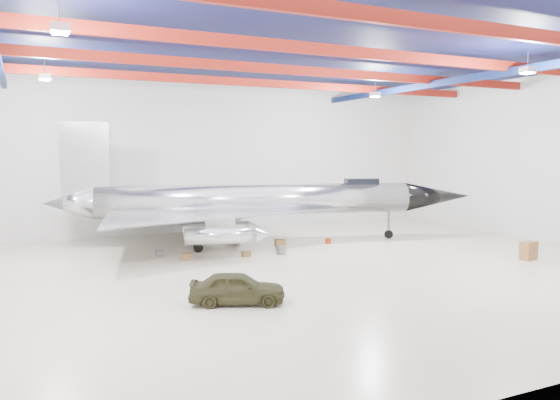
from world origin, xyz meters
TOP-DOWN VIEW (x-y plane):
  - floor at (0.00, 0.00)m, footprint 40.00×40.00m
  - wall_back at (0.00, 15.00)m, footprint 40.00×0.00m
  - wall_right at (20.00, 0.00)m, footprint 0.00×30.00m
  - ceiling at (0.00, 0.00)m, footprint 40.00×40.00m
  - ceiling_structure at (0.00, 0.00)m, footprint 39.50×29.50m
  - jet_aircraft at (2.49, 8.23)m, footprint 28.00×19.42m
  - jeep at (-3.77, -4.55)m, footprint 4.03×2.83m
  - desk at (13.87, -3.23)m, footprint 1.19×0.79m
  - crate_ply at (-3.18, 4.82)m, footprint 0.56×0.47m
  - toolbox_red at (0.80, 8.80)m, footprint 0.51×0.41m
  - engine_drum at (2.24, 4.09)m, footprint 0.58×0.58m
  - parts_bin at (3.31, 6.50)m, footprint 0.71×0.60m
  - crate_small at (-4.26, 6.66)m, footprint 0.45×0.37m
  - tool_chest at (6.58, 6.11)m, footprint 0.44×0.44m
  - oil_barrel at (0.11, 4.23)m, footprint 0.49×0.39m
  - spares_box at (0.84, 7.70)m, footprint 0.51×0.51m

SIDE VIEW (x-z plane):
  - floor at x=0.00m, z-range 0.00..0.00m
  - crate_small at x=-4.26m, z-range 0.00..0.30m
  - oil_barrel at x=0.11m, z-range 0.00..0.34m
  - tool_chest at x=6.58m, z-range 0.00..0.35m
  - toolbox_red at x=0.80m, z-range 0.00..0.35m
  - crate_ply at x=-3.18m, z-range 0.00..0.36m
  - spares_box at x=0.84m, z-range 0.00..0.38m
  - parts_bin at x=3.31m, z-range 0.00..0.44m
  - engine_drum at x=2.24m, z-range 0.00..0.48m
  - desk at x=13.87m, z-range 0.00..1.00m
  - jeep at x=-3.77m, z-range 0.00..1.27m
  - jet_aircraft at x=2.49m, z-range -1.33..6.40m
  - wall_back at x=0.00m, z-range -14.50..25.50m
  - wall_right at x=20.00m, z-range -9.50..20.50m
  - ceiling_structure at x=0.00m, z-range 9.79..10.86m
  - ceiling at x=0.00m, z-range 11.00..11.00m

